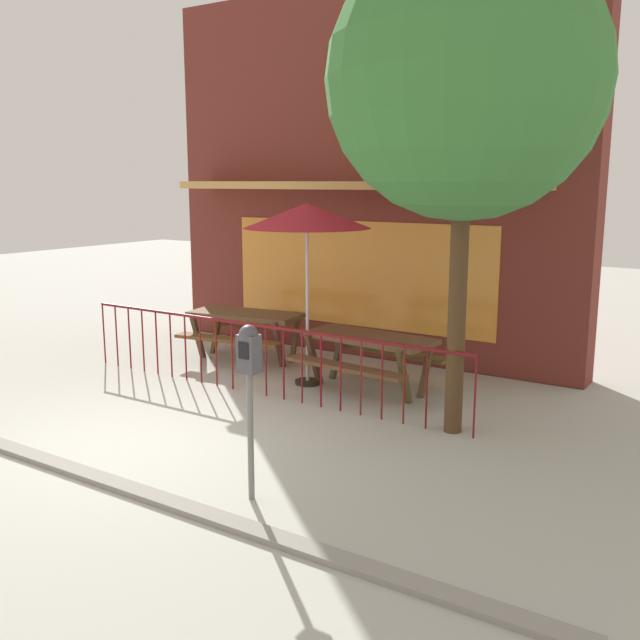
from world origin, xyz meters
The scene contains 9 objects.
ground centered at (0.00, 0.00, 0.00)m, with size 40.00×40.00×0.00m, color #B0B0A5.
pub_storefront centered at (0.00, 5.04, 2.90)m, with size 7.28×1.31×5.84m.
patio_fence_front centered at (0.00, 2.18, 0.66)m, with size 6.14×0.04×0.97m.
picnic_table_left centered at (-1.32, 3.58, 0.61)m, with size 1.98×1.61×0.79m.
picnic_table_right centered at (1.16, 3.17, 0.61)m, with size 1.92×1.52×0.79m.
patio_umbrella centered at (0.28, 2.97, 2.35)m, with size 1.75×1.75×2.54m.
parking_meter_far centered at (1.95, -0.39, 1.24)m, with size 0.18×0.17×1.61m.
street_tree centered at (2.77, 2.27, 3.87)m, with size 2.96×2.96×5.36m.
curb_edge centered at (0.00, -0.89, 0.00)m, with size 10.19×0.20×0.11m, color gray.
Camera 1 is at (5.77, -5.07, 2.83)m, focal length 39.95 mm.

